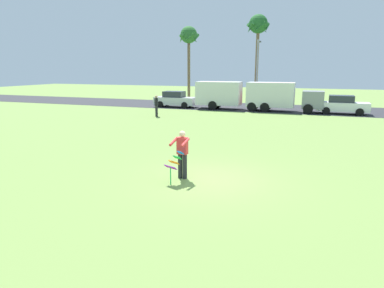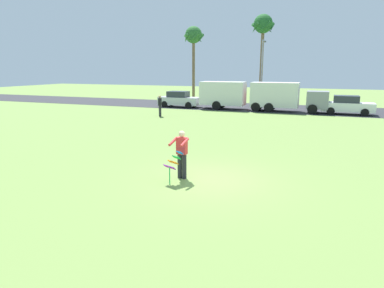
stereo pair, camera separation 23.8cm
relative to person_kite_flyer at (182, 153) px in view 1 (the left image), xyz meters
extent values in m
plane|color=olive|center=(1.02, 0.24, -0.95)|extent=(120.00, 120.00, 0.00)
cube|color=#2D2D33|center=(1.02, 23.41, -0.95)|extent=(120.00, 8.00, 0.01)
cylinder|color=#26262B|center=(0.09, 0.02, -0.50)|extent=(0.16, 0.16, 0.90)
cylinder|color=#26262B|center=(-0.09, 0.03, -0.50)|extent=(0.16, 0.16, 0.90)
cube|color=red|center=(0.00, 0.02, 0.25)|extent=(0.37, 0.24, 0.60)
sphere|color=beige|center=(0.00, 0.02, 0.67)|extent=(0.22, 0.22, 0.22)
cylinder|color=red|center=(0.21, -0.24, 0.43)|extent=(0.12, 0.59, 0.24)
cylinder|color=red|center=(-0.23, -0.21, 0.43)|extent=(0.12, 0.59, 0.24)
cube|color=blue|center=(0.06, -0.32, 0.08)|extent=(0.26, 0.22, 0.12)
cube|color=green|center=(0.00, -0.47, -0.06)|extent=(0.35, 0.25, 0.12)
cube|color=orange|center=(-0.06, -0.62, -0.19)|extent=(0.44, 0.29, 0.12)
cube|color=purple|center=(-0.12, -0.77, -0.33)|extent=(0.53, 0.33, 0.12)
cylinder|color=green|center=(-0.12, -0.77, -0.64)|extent=(0.04, 0.04, 0.62)
cube|color=silver|center=(-9.01, 21.01, -0.31)|extent=(4.22, 1.74, 0.76)
cube|color=#282D38|center=(-9.16, 21.01, 0.35)|extent=(2.03, 1.41, 0.60)
cylinder|color=black|center=(-7.70, 21.80, -0.63)|extent=(0.64, 0.23, 0.64)
cylinder|color=black|center=(-7.72, 20.19, -0.63)|extent=(0.64, 0.23, 0.64)
cylinder|color=black|center=(-10.31, 21.83, -0.63)|extent=(0.64, 0.23, 0.64)
cylinder|color=black|center=(-10.32, 20.21, -0.63)|extent=(0.64, 0.23, 0.64)
cube|color=#B2231E|center=(-0.76, 21.06, 0.22)|extent=(1.83, 1.93, 1.50)
cube|color=silver|center=(-4.46, 20.99, 0.57)|extent=(4.23, 2.07, 2.20)
cylinder|color=black|center=(-1.13, 21.97, -0.53)|extent=(0.84, 0.29, 0.84)
cylinder|color=black|center=(-1.09, 20.13, -0.53)|extent=(0.84, 0.29, 0.84)
cylinder|color=black|center=(-4.83, 21.91, -0.53)|extent=(0.84, 0.29, 0.84)
cylinder|color=black|center=(-4.80, 20.07, -0.53)|extent=(0.84, 0.29, 0.84)
cube|color=gray|center=(4.14, 21.01, 0.22)|extent=(1.80, 1.90, 1.50)
cube|color=silver|center=(0.44, 21.01, 0.57)|extent=(4.20, 2.00, 2.20)
cylinder|color=black|center=(3.79, 21.93, -0.53)|extent=(0.84, 0.28, 0.84)
cylinder|color=black|center=(3.79, 20.09, -0.53)|extent=(0.84, 0.28, 0.84)
cylinder|color=black|center=(0.09, 21.93, -0.53)|extent=(0.84, 0.28, 0.84)
cylinder|color=black|center=(0.09, 20.09, -0.53)|extent=(0.84, 0.28, 0.84)
cube|color=white|center=(6.59, 21.01, -0.31)|extent=(4.24, 1.79, 0.76)
cube|color=#282D38|center=(6.44, 21.01, 0.35)|extent=(2.05, 1.44, 0.60)
cylinder|color=black|center=(7.91, 21.79, -0.63)|extent=(0.64, 0.23, 0.64)
cylinder|color=black|center=(7.87, 20.17, -0.63)|extent=(0.64, 0.23, 0.64)
cylinder|color=black|center=(5.31, 21.84, -0.63)|extent=(0.64, 0.23, 0.64)
cylinder|color=black|center=(5.27, 20.23, -0.63)|extent=(0.64, 0.23, 0.64)
cylinder|color=brown|center=(-11.21, 30.82, 2.94)|extent=(0.36, 0.36, 7.79)
sphere|color=#2D6B2D|center=(-11.21, 30.82, 7.04)|extent=(2.10, 2.10, 2.10)
cone|color=#2D6B2D|center=(-10.26, 30.82, 6.59)|extent=(0.44, 1.56, 1.28)
cone|color=#2D6B2D|center=(-10.92, 31.72, 6.59)|extent=(1.62, 0.90, 1.28)
cone|color=#2D6B2D|center=(-11.98, 31.38, 6.59)|extent=(1.27, 1.52, 1.28)
cone|color=#2D6B2D|center=(-11.98, 30.26, 6.59)|extent=(1.27, 1.52, 1.28)
cone|color=#2D6B2D|center=(-10.92, 29.92, 6.59)|extent=(1.62, 0.90, 1.28)
cylinder|color=brown|center=(-2.31, 29.38, 3.32)|extent=(0.36, 0.36, 8.55)
sphere|color=#236028|center=(-2.31, 29.38, 7.80)|extent=(2.10, 2.10, 2.10)
cone|color=#236028|center=(-1.36, 29.38, 7.35)|extent=(0.44, 1.56, 1.28)
cone|color=#236028|center=(-2.02, 30.28, 7.35)|extent=(1.62, 0.90, 1.28)
cone|color=#236028|center=(-3.08, 29.93, 7.35)|extent=(1.27, 1.52, 1.28)
cone|color=#236028|center=(-3.08, 28.82, 7.35)|extent=(1.27, 1.52, 1.28)
cone|color=#236028|center=(-2.02, 28.47, 7.35)|extent=(1.62, 0.90, 1.28)
cylinder|color=#9E9EA3|center=(-2.13, 28.56, 2.55)|extent=(0.16, 0.16, 7.00)
cylinder|color=#9E9EA3|center=(-2.13, 29.26, 5.95)|extent=(0.10, 1.40, 0.10)
cube|color=#4C4C51|center=(-2.13, 29.91, 5.91)|extent=(0.24, 0.44, 0.16)
cylinder|color=#26262B|center=(-7.83, 14.07, -0.50)|extent=(0.16, 0.16, 0.90)
cylinder|color=#26262B|center=(-7.86, 14.25, -0.50)|extent=(0.16, 0.16, 0.90)
cube|color=black|center=(-7.84, 14.16, 0.25)|extent=(0.29, 0.40, 0.60)
sphere|color=tan|center=(-7.84, 14.16, 0.67)|extent=(0.22, 0.22, 0.22)
cylinder|color=black|center=(-7.80, 13.92, 0.21)|extent=(0.09, 0.09, 0.58)
cylinder|color=black|center=(-7.89, 14.39, 0.21)|extent=(0.09, 0.09, 0.58)
camera|label=1|loc=(4.27, -10.77, 2.91)|focal=31.60mm
camera|label=2|loc=(4.49, -10.69, 2.91)|focal=31.60mm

